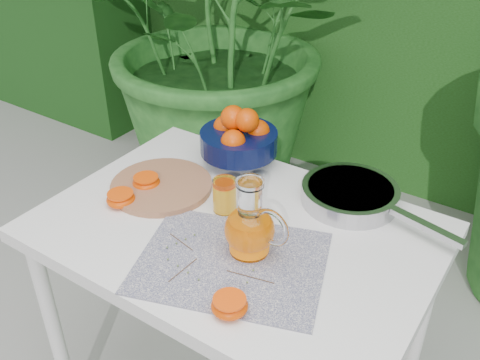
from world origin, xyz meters
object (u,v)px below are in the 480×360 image
Objects in this scene: white_table at (236,250)px; saute_pan at (351,194)px; cutting_board at (161,186)px; fruit_bowl at (239,137)px; juice_pitcher at (250,228)px.

saute_pan reaches higher than white_table.
cutting_board is 0.98× the size of fruit_bowl.
fruit_bowl is 0.38m from saute_pan.
cutting_board is 0.38m from juice_pitcher.
saute_pan is at bearing 26.55° from cutting_board.
fruit_bowl is at bearing 68.94° from cutting_board.
fruit_bowl reaches higher than saute_pan.
saute_pan is (0.38, -0.02, -0.06)m from fruit_bowl.
fruit_bowl is 0.61× the size of saute_pan.
juice_pitcher is at bearing -109.10° from saute_pan.
juice_pitcher is (0.09, -0.07, 0.15)m from white_table.
saute_pan reaches higher than cutting_board.
juice_pitcher is 0.35m from saute_pan.
white_table is at bearing -57.71° from fruit_bowl.
white_table is 0.19m from juice_pitcher.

